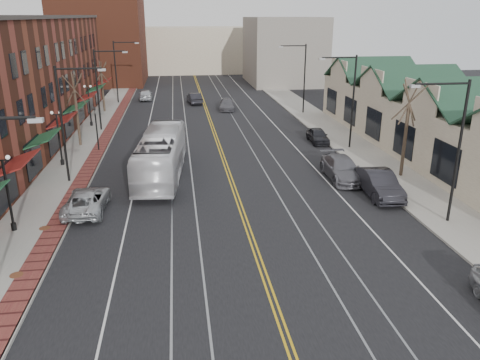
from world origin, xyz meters
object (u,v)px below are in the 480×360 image
object	(u,v)px
transit_bus	(161,155)
parked_car_c	(342,168)
parked_suv	(87,200)
parked_car_d	(318,135)
parked_car_b	(379,184)

from	to	relation	value
transit_bus	parked_car_c	xyz separation A→B (m)	(12.97, -2.37, -0.85)
parked_car_c	parked_suv	bearing A→B (deg)	-166.73
parked_car_c	transit_bus	bearing A→B (deg)	170.87
transit_bus	parked_car_d	bearing A→B (deg)	-145.94
parked_car_b	transit_bus	bearing A→B (deg)	159.78
parked_suv	parked_car_d	world-z (taller)	parked_suv
parked_suv	parked_car_c	bearing A→B (deg)	-166.54
transit_bus	parked_suv	bearing A→B (deg)	59.32
parked_car_c	parked_car_d	size ratio (longest dim) A/B	1.40
transit_bus	parked_car_c	bearing A→B (deg)	174.65
transit_bus	parked_car_d	xyz separation A→B (m)	(14.24, 7.91, -0.98)
transit_bus	parked_suv	xyz separation A→B (m)	(-4.36, -6.07, -0.95)
transit_bus	parked_car_c	size ratio (longest dim) A/B	2.17
parked_suv	parked_car_b	world-z (taller)	parked_car_b
parked_car_b	parked_car_c	world-z (taller)	parked_car_b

